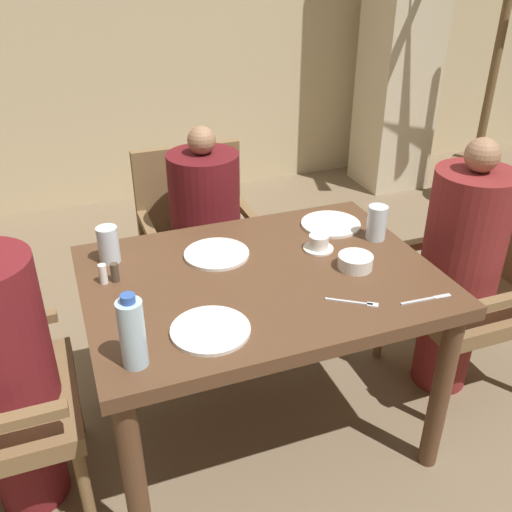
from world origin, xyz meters
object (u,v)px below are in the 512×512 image
plate_main_left (217,254)px  teacup_with_saucer (319,243)px  diner_in_far_chair (206,235)px  chair_right_side (483,281)px  potted_palm (496,62)px  plate_dessert_center (210,330)px  diner_in_left_chair (4,372)px  chair_far_side (199,233)px  plate_main_right (331,224)px  glass_tall_near (377,223)px  glass_tall_mid (108,245)px  bowl_small (355,262)px  diner_in_right_chair (459,269)px  water_bottle (132,333)px

plate_main_left → teacup_with_saucer: (0.37, -0.09, 0.02)m
diner_in_far_chair → chair_right_side: size_ratio=1.21×
potted_palm → plate_dessert_center: potted_palm is taller
diner_in_left_chair → plate_dessert_center: diner_in_left_chair is taller
diner_in_left_chair → diner_in_far_chair: size_ratio=1.02×
chair_far_side → plate_main_right: 0.76m
diner_in_left_chair → glass_tall_near: diner_in_left_chair is taller
plate_main_right → glass_tall_mid: 0.89m
chair_right_side → plate_dessert_center: size_ratio=3.68×
chair_right_side → plate_main_left: bearing=170.7°
plate_main_left → glass_tall_mid: (-0.37, 0.10, 0.06)m
bowl_small → glass_tall_near: bearing=42.9°
diner_in_right_chair → diner_in_left_chair: bearing=180.0°
plate_main_right → plate_dessert_center: 0.84m
water_bottle → glass_tall_mid: bearing=88.6°
plate_dessert_center → bowl_small: (0.59, 0.18, 0.02)m
chair_right_side → bowl_small: size_ratio=7.16×
diner_in_right_chair → chair_right_side: bearing=0.0°
diner_in_far_chair → potted_palm: bearing=20.8°
teacup_with_saucer → glass_tall_mid: glass_tall_mid is taller
water_bottle → glass_tall_mid: 0.60m
diner_in_right_chair → bowl_small: bearing=-172.1°
diner_in_right_chair → plate_dessert_center: (-1.13, -0.26, 0.16)m
chair_far_side → plate_main_right: bearing=-55.6°
chair_right_side → water_bottle: size_ratio=3.93×
glass_tall_near → chair_far_side: bearing=124.4°
chair_right_side → bowl_small: chair_right_side is taller
diner_in_right_chair → plate_main_right: size_ratio=4.69×
diner_in_left_chair → chair_right_side: size_ratio=1.23×
plate_main_right → potted_palm: bearing=34.9°
teacup_with_saucer → glass_tall_mid: bearing=166.1°
chair_far_side → plate_main_left: (-0.10, -0.67, 0.25)m
chair_right_side → water_bottle: bearing=-167.9°
chair_right_side → water_bottle: water_bottle is taller
plate_dessert_center → teacup_with_saucer: 0.63m
teacup_with_saucer → glass_tall_near: (0.25, 0.00, 0.04)m
diner_in_far_chair → plate_dessert_center: size_ratio=4.43×
chair_right_side → plate_main_right: (-0.61, 0.26, 0.25)m
chair_right_side → glass_tall_mid: bearing=169.5°
diner_in_left_chair → teacup_with_saucer: diner_in_left_chair is taller
diner_in_far_chair → teacup_with_saucer: size_ratio=9.35×
glass_tall_mid → water_bottle: bearing=-91.4°
diner_in_right_chair → plate_dessert_center: 1.17m
plate_main_left → water_bottle: 0.65m
glass_tall_near → glass_tall_mid: (-0.99, 0.18, 0.00)m
chair_far_side → potted_palm: potted_palm is taller
diner_in_right_chair → teacup_with_saucer: size_ratio=9.91×
plate_main_left → water_bottle: water_bottle is taller
plate_main_right → bowl_small: bowl_small is taller
potted_palm → water_bottle: 3.40m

